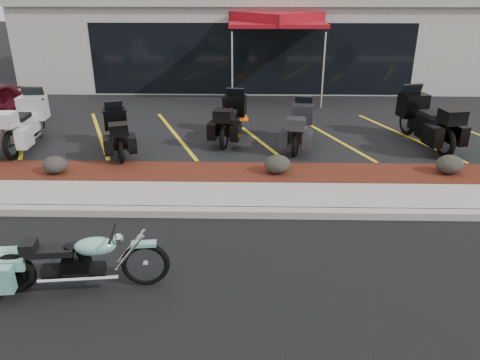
{
  "coord_description": "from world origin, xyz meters",
  "views": [
    {
      "loc": [
        -0.04,
        -7.23,
        4.3
      ],
      "look_at": [
        -0.23,
        1.2,
        0.64
      ],
      "focal_mm": 35.0,
      "sensor_mm": 36.0,
      "label": 1
    }
  ],
  "objects_px": {
    "touring_white": "(36,112)",
    "popup_canopy": "(277,19)",
    "traffic_cone": "(243,112)",
    "hero_cruiser": "(145,258)"
  },
  "relations": [
    {
      "from": "hero_cruiser",
      "to": "popup_canopy",
      "type": "distance_m",
      "value": 12.14
    },
    {
      "from": "touring_white",
      "to": "traffic_cone",
      "type": "bearing_deg",
      "value": -74.57
    },
    {
      "from": "touring_white",
      "to": "popup_canopy",
      "type": "relative_size",
      "value": 0.59
    },
    {
      "from": "traffic_cone",
      "to": "hero_cruiser",
      "type": "bearing_deg",
      "value": -98.8
    },
    {
      "from": "traffic_cone",
      "to": "popup_canopy",
      "type": "distance_m",
      "value": 4.17
    },
    {
      "from": "hero_cruiser",
      "to": "traffic_cone",
      "type": "relative_size",
      "value": 5.33
    },
    {
      "from": "hero_cruiser",
      "to": "popup_canopy",
      "type": "relative_size",
      "value": 0.65
    },
    {
      "from": "traffic_cone",
      "to": "popup_canopy",
      "type": "relative_size",
      "value": 0.12
    },
    {
      "from": "popup_canopy",
      "to": "traffic_cone",
      "type": "bearing_deg",
      "value": -92.16
    },
    {
      "from": "touring_white",
      "to": "popup_canopy",
      "type": "distance_m",
      "value": 8.73
    }
  ]
}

